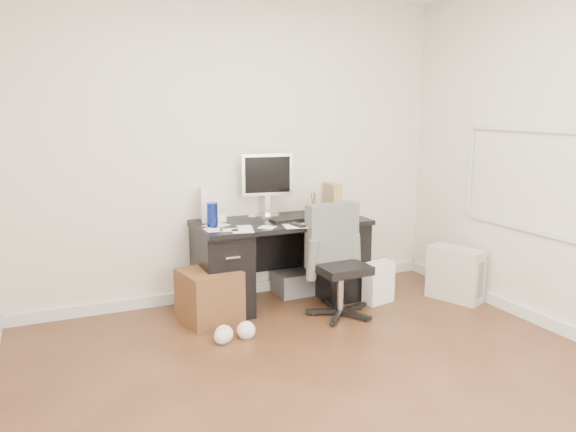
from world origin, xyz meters
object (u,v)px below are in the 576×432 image
object	(u,v)px
office_chair	(341,262)
lcd_monitor	(267,185)
keyboard	(294,219)
pc_tower	(455,274)
wicker_basket	(210,296)
desk	(281,259)

from	to	relation	value
office_chair	lcd_monitor	bearing A→B (deg)	115.17
keyboard	pc_tower	distance (m)	1.56
lcd_monitor	wicker_basket	xyz separation A→B (m)	(-0.66, -0.38, -0.83)
desk	wicker_basket	distance (m)	0.76
pc_tower	office_chair	bearing A→B (deg)	154.20
lcd_monitor	wicker_basket	bearing A→B (deg)	-140.74
desk	office_chair	world-z (taller)	office_chair
pc_tower	keyboard	bearing A→B (deg)	136.36
desk	wicker_basket	world-z (taller)	desk
desk	office_chair	xyz separation A→B (m)	(0.32, -0.51, 0.07)
desk	lcd_monitor	xyz separation A→B (m)	(-0.05, 0.19, 0.64)
desk	pc_tower	size ratio (longest dim) A/B	3.12
office_chair	keyboard	bearing A→B (deg)	112.82
desk	keyboard	size ratio (longest dim) A/B	3.64
desk	pc_tower	world-z (taller)	desk
desk	lcd_monitor	size ratio (longest dim) A/B	2.58
pc_tower	wicker_basket	distance (m)	2.22
pc_tower	wicker_basket	bearing A→B (deg)	147.47
lcd_monitor	office_chair	xyz separation A→B (m)	(0.37, -0.71, -0.57)
wicker_basket	pc_tower	bearing A→B (deg)	-10.28
desk	wicker_basket	xyz separation A→B (m)	(-0.72, -0.19, -0.18)
pc_tower	wicker_basket	world-z (taller)	pc_tower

